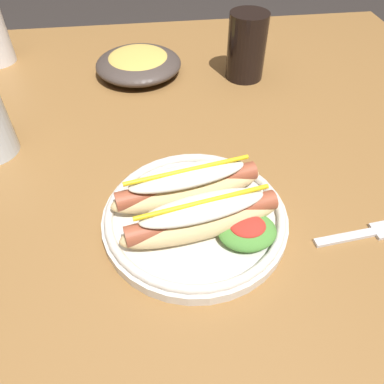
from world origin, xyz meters
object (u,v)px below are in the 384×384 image
at_px(side_bowl, 138,63).
at_px(soda_cup, 247,46).
at_px(fork, 364,234).
at_px(hot_dog_plate, 197,211).

bearing_deg(side_bowl, soda_cup, -10.57).
distance_m(fork, soda_cup, 0.45).
height_order(hot_dog_plate, side_bowl, hot_dog_plate).
bearing_deg(fork, soda_cup, 92.59).
bearing_deg(fork, hot_dog_plate, 161.88).
distance_m(hot_dog_plate, side_bowl, 0.44).
xyz_separation_m(fork, soda_cup, (-0.06, 0.44, 0.06)).
xyz_separation_m(hot_dog_plate, fork, (0.22, -0.05, -0.02)).
xyz_separation_m(hot_dog_plate, side_bowl, (-0.06, 0.44, -0.00)).
bearing_deg(hot_dog_plate, side_bowl, 98.42).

